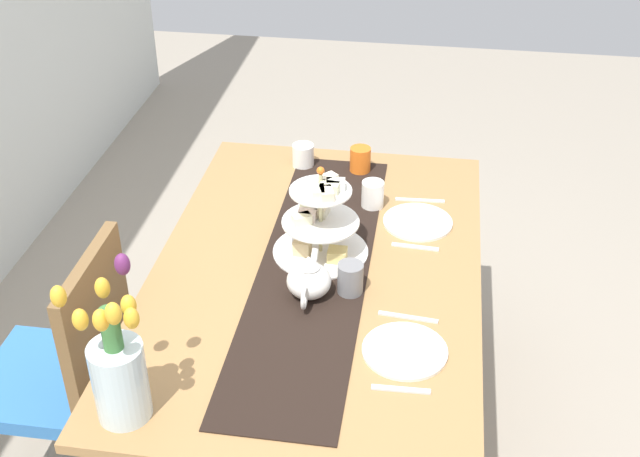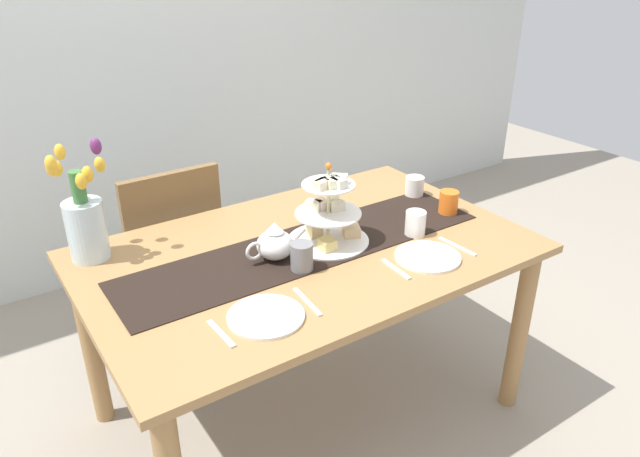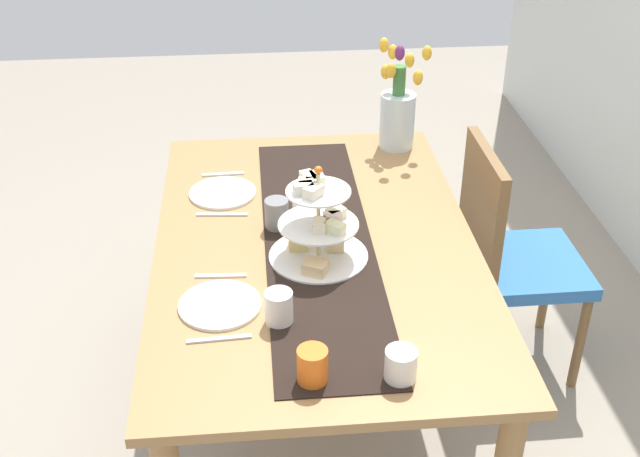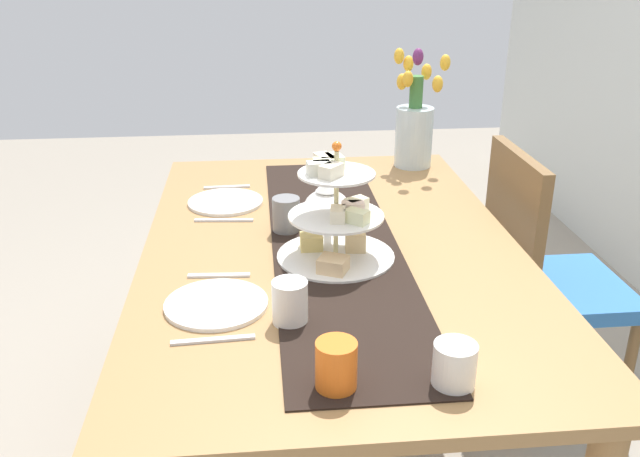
% 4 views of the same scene
% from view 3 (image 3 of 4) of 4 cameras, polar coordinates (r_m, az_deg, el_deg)
% --- Properties ---
extents(ground_plane, '(8.00, 8.00, 0.00)m').
position_cam_3_polar(ground_plane, '(2.97, -0.25, -13.38)').
color(ground_plane, gray).
extents(dining_table, '(1.57, 1.00, 0.76)m').
position_cam_3_polar(dining_table, '(2.56, -0.29, -2.91)').
color(dining_table, '#A37747').
rests_on(dining_table, ground_plane).
extents(chair_left, '(0.42, 0.42, 0.91)m').
position_cam_3_polar(chair_left, '(3.00, 13.19, -1.57)').
color(chair_left, brown).
rests_on(chair_left, ground_plane).
extents(table_runner, '(1.39, 0.33, 0.00)m').
position_cam_3_polar(table_runner, '(2.50, -0.13, -0.91)').
color(table_runner, black).
rests_on(table_runner, dining_table).
extents(tiered_cake_stand, '(0.30, 0.30, 0.30)m').
position_cam_3_polar(tiered_cake_stand, '(2.37, -0.12, 0.08)').
color(tiered_cake_stand, beige).
rests_on(tiered_cake_stand, table_runner).
extents(teapot, '(0.24, 0.13, 0.14)m').
position_cam_3_polar(teapot, '(2.59, -0.56, 1.73)').
color(teapot, white).
rests_on(teapot, table_runner).
extents(tulip_vase, '(0.20, 0.19, 0.42)m').
position_cam_3_polar(tulip_vase, '(3.06, 5.53, 8.29)').
color(tulip_vase, silver).
rests_on(tulip_vase, dining_table).
extents(cream_jug, '(0.08, 0.08, 0.08)m').
position_cam_3_polar(cream_jug, '(1.98, 5.74, -9.62)').
color(cream_jug, white).
rests_on(cream_jug, dining_table).
extents(dinner_plate_left, '(0.23, 0.23, 0.01)m').
position_cam_3_polar(dinner_plate_left, '(2.78, -6.92, 2.52)').
color(dinner_plate_left, white).
rests_on(dinner_plate_left, dining_table).
extents(fork_left, '(0.02, 0.15, 0.01)m').
position_cam_3_polar(fork_left, '(2.91, -6.88, 3.85)').
color(fork_left, silver).
rests_on(fork_left, dining_table).
extents(knife_left, '(0.03, 0.17, 0.01)m').
position_cam_3_polar(knife_left, '(2.66, -6.95, 0.99)').
color(knife_left, silver).
rests_on(knife_left, dining_table).
extents(dinner_plate_right, '(0.23, 0.23, 0.01)m').
position_cam_3_polar(dinner_plate_right, '(2.24, -7.11, -5.40)').
color(dinner_plate_right, white).
rests_on(dinner_plate_right, dining_table).
extents(fork_right, '(0.02, 0.15, 0.01)m').
position_cam_3_polar(fork_right, '(2.36, -7.06, -3.34)').
color(fork_right, silver).
rests_on(fork_right, dining_table).
extents(knife_right, '(0.02, 0.17, 0.01)m').
position_cam_3_polar(knife_right, '(2.13, -7.17, -7.77)').
color(knife_right, silver).
rests_on(knife_right, dining_table).
extents(mug_grey, '(0.08, 0.08, 0.09)m').
position_cam_3_polar(mug_grey, '(2.55, -3.09, 1.07)').
color(mug_grey, slate).
rests_on(mug_grey, table_runner).
extents(mug_white_text, '(0.08, 0.08, 0.09)m').
position_cam_3_polar(mug_white_text, '(2.15, -2.93, -5.62)').
color(mug_white_text, white).
rests_on(mug_white_text, dining_table).
extents(mug_orange, '(0.08, 0.08, 0.09)m').
position_cam_3_polar(mug_orange, '(1.96, -0.54, -9.72)').
color(mug_orange, orange).
rests_on(mug_orange, dining_table).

